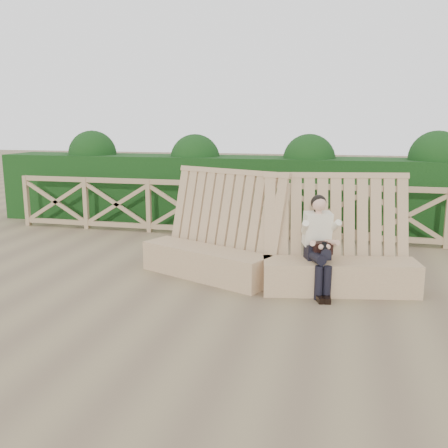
# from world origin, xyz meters

# --- Properties ---
(ground) EXTENTS (60.00, 60.00, 0.00)m
(ground) POSITION_xyz_m (0.00, 0.00, 0.00)
(ground) COLOR brown
(ground) RESTS_ON ground
(bench) EXTENTS (4.01, 1.51, 1.57)m
(bench) POSITION_xyz_m (0.80, 0.80, 0.39)
(bench) COLOR #9D785A
(bench) RESTS_ON ground
(woman) EXTENTS (0.48, 0.81, 1.30)m
(woman) POSITION_xyz_m (1.48, 0.58, 0.70)
(woman) COLOR black
(woman) RESTS_ON ground
(guardrail) EXTENTS (10.10, 0.09, 1.10)m
(guardrail) POSITION_xyz_m (0.00, 3.50, 0.55)
(guardrail) COLOR #917354
(guardrail) RESTS_ON ground
(hedge) EXTENTS (12.00, 1.20, 1.50)m
(hedge) POSITION_xyz_m (0.00, 4.70, 0.75)
(hedge) COLOR black
(hedge) RESTS_ON ground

